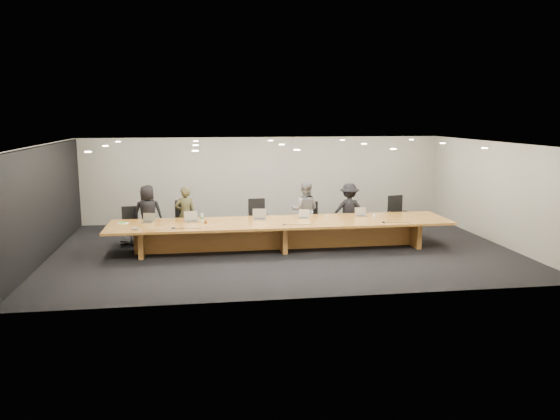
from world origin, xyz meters
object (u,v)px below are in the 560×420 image
object	(u,v)px
person_c	(305,210)
mic_center	(284,224)
laptop_a	(147,218)
laptop_c	(259,214)
chair_far_left	(130,225)
chair_mid_right	(310,219)
person_d	(349,210)
laptop_e	(362,212)
mic_left	(173,228)
paper_cup_far	(374,216)
av_box	(137,229)
person_b	(185,214)
chair_far_right	(399,215)
laptop_d	(303,214)
person_a	(148,214)
mic_right	(384,222)
amber_mug	(206,222)
chair_left	(186,221)
paper_cup_near	(327,217)
chair_mid_left	(258,219)
water_bottle	(202,218)
laptop_b	(192,217)
chair_right	(352,218)
conference_table	(282,230)

from	to	relation	value
person_c	mic_center	bearing A→B (deg)	78.06
laptop_a	laptop_c	bearing A→B (deg)	14.02
chair_far_left	chair_mid_right	xyz separation A→B (m)	(5.07, 0.08, 0.00)
person_d	laptop_e	world-z (taller)	person_d
laptop_e	mic_left	world-z (taller)	laptop_e
paper_cup_far	av_box	world-z (taller)	paper_cup_far
person_b	person_c	xyz separation A→B (m)	(3.39, -0.02, 0.04)
person_c	laptop_a	world-z (taller)	person_c
chair_far_right	laptop_d	distance (m)	3.28
person_a	mic_right	size ratio (longest dim) A/B	12.98
laptop_c	amber_mug	bearing A→B (deg)	-157.69
mic_left	chair_left	bearing A→B (deg)	81.41
paper_cup_near	paper_cup_far	xyz separation A→B (m)	(1.30, -0.13, 0.01)
chair_mid_left	mic_right	world-z (taller)	chair_mid_left
person_d	water_bottle	world-z (taller)	person_d
laptop_a	chair_far_left	bearing A→B (deg)	137.38
chair_mid_left	person_d	size ratio (longest dim) A/B	0.74
laptop_b	paper_cup_near	distance (m)	3.65
chair_far_right	mic_left	world-z (taller)	chair_far_right
laptop_e	amber_mug	distance (m)	4.30
chair_left	chair_far_right	xyz separation A→B (m)	(6.27, 0.02, -0.01)
laptop_b	mic_left	distance (m)	0.93
chair_right	conference_table	bearing A→B (deg)	-159.40
chair_far_right	person_c	xyz separation A→B (m)	(-2.90, -0.15, 0.24)
chair_far_right	mic_left	bearing A→B (deg)	-177.60
chair_mid_left	chair_mid_right	world-z (taller)	chair_mid_left
laptop_b	water_bottle	distance (m)	0.28
water_bottle	av_box	bearing A→B (deg)	-156.13
av_box	mic_center	distance (m)	3.68
chair_mid_right	person_b	size ratio (longest dim) A/B	0.67
conference_table	laptop_e	xyz separation A→B (m)	(2.29, 0.35, 0.35)
chair_right	chair_far_left	bearing A→B (deg)	171.91
chair_left	person_d	bearing A→B (deg)	-17.54
chair_mid_right	water_bottle	size ratio (longest dim) A/B	4.64
chair_mid_right	person_b	xyz separation A→B (m)	(-3.57, -0.08, 0.26)
chair_mid_right	paper_cup_near	world-z (taller)	chair_mid_right
laptop_d	mic_center	size ratio (longest dim) A/B	2.96
chair_mid_left	paper_cup_far	bearing A→B (deg)	-25.43
chair_left	person_a	world-z (taller)	person_a
chair_mid_right	person_d	bearing A→B (deg)	12.59
chair_far_right	laptop_e	xyz separation A→B (m)	(-1.46, -0.97, 0.29)
chair_right	water_bottle	xyz separation A→B (m)	(-4.41, -1.15, 0.34)
person_d	chair_far_right	bearing A→B (deg)	-167.94
laptop_c	laptop_e	distance (m)	2.85
laptop_a	mic_right	world-z (taller)	laptop_a
water_bottle	av_box	world-z (taller)	water_bottle
laptop_d	laptop_e	bearing A→B (deg)	26.06
conference_table	chair_mid_right	size ratio (longest dim) A/B	8.57
chair_far_left	person_a	size ratio (longest dim) A/B	0.64
chair_mid_left	person_c	size ratio (longest dim) A/B	0.71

